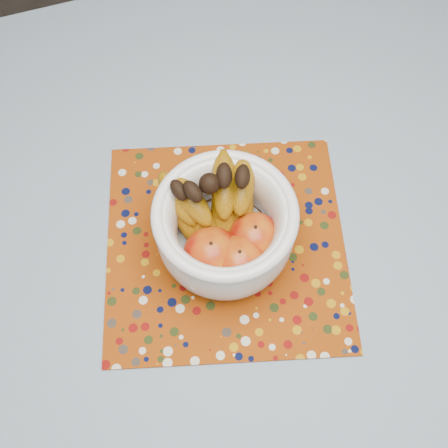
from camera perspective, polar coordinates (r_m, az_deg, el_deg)
The scene contains 4 objects.
table at distance 0.93m, azimuth 1.40°, elevation -5.48°, with size 1.20×1.20×0.75m.
tablecloth at distance 0.86m, azimuth 1.52°, elevation -3.57°, with size 1.32×1.32×0.01m, color slate.
placemat at distance 0.86m, azimuth 0.20°, elevation -2.13°, with size 0.39×0.39×0.00m, color #863407.
fruit_bowl at distance 0.79m, azimuth -0.32°, elevation 0.24°, with size 0.22×0.22×0.17m.
Camera 1 is at (-0.13, -0.30, 1.55)m, focal length 42.00 mm.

